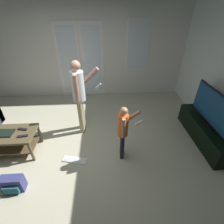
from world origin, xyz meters
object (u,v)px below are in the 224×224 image
Objects in this scene: flat_screen_tv at (214,109)px; loose_keyboard at (75,160)px; backpack at (13,184)px; laptop_closed at (4,133)px; person_child at (123,129)px; dvd_remote_slim at (23,136)px; coffee_table at (9,139)px; tv_stand at (205,132)px; tv_remote_black at (23,129)px; person_adult at (79,92)px.

loose_keyboard is at bearing -171.26° from flat_screen_tv.
flat_screen_tv reaches higher than backpack.
person_child is at bearing -3.80° from laptop_closed.
laptop_closed is at bearing 166.55° from loose_keyboard.
dvd_remote_slim is (-1.75, 0.13, -0.18)m from person_child.
laptop_closed is (-0.04, -0.01, 0.14)m from coffee_table.
person_child reaches higher than backpack.
coffee_table is at bearing 113.34° from backpack.
tv_stand is at bearing 1.46° from coffee_table.
tv_remote_black is (-3.56, -0.01, 0.26)m from tv_stand.
person_adult is at bearing 168.92° from flat_screen_tv.
laptop_closed is 1.91× the size of dvd_remote_slim.
laptop_closed is 1.91× the size of tv_remote_black.
tv_stand is 3.50m from dvd_remote_slim.
flat_screen_tv is (-0.00, 0.00, 0.55)m from tv_stand.
backpack reaches higher than loose_keyboard.
tv_stand is 2.65m from loose_keyboard.
tv_remote_black is 0.21m from dvd_remote_slim.
person_adult is 1.29m from loose_keyboard.
person_child reaches higher than dvd_remote_slim.
tv_remote_black is (-3.56, -0.01, -0.28)m from flat_screen_tv.
coffee_table is 5.74× the size of tv_remote_black.
tv_remote_black is at bearing 21.14° from laptop_closed.
backpack is at bearing -124.03° from person_adult.
loose_keyboard is at bearing 30.57° from backpack.
person_child is 2.35× the size of loose_keyboard.
tv_stand is at bearing 10.90° from person_child.
coffee_table is at bearing -178.49° from flat_screen_tv.
person_child is 6.33× the size of dvd_remote_slim.
person_adult reaches higher than tv_remote_black.
person_child is (-1.73, -0.33, 0.44)m from tv_stand.
backpack is 0.77m from dvd_remote_slim.
tv_stand is 0.99× the size of person_adult.
person_child is at bearing -6.51° from coffee_table.
backpack is at bearing -70.80° from tv_remote_black.
tv_stand is 3.86m from laptop_closed.
tv_remote_black is at bearing -179.83° from flat_screen_tv.
tv_remote_black is at bearing 103.55° from dvd_remote_slim.
person_child reaches higher than tv_remote_black.
backpack is (-3.47, -0.90, -0.07)m from tv_stand.
laptop_closed reaches higher than tv_stand.
coffee_table is at bearing -178.54° from tv_stand.
person_adult is 1.87m from backpack.
laptop_closed is at bearing -178.40° from flat_screen_tv.
person_adult is at bearing 26.80° from laptop_closed.
person_child reaches higher than laptop_closed.
person_adult reaches higher than tv_stand.
tv_stand is 3.57m from tv_remote_black.
coffee_table is at bearing -147.16° from tv_remote_black.
flat_screen_tv is at bearing 13.18° from tv_remote_black.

